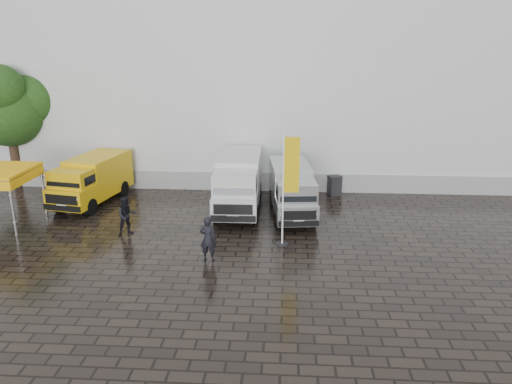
# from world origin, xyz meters

# --- Properties ---
(ground) EXTENTS (120.00, 120.00, 0.00)m
(ground) POSITION_xyz_m (0.00, 0.00, 0.00)
(ground) COLOR black
(ground) RESTS_ON ground
(exhibition_hall) EXTENTS (44.00, 16.00, 12.00)m
(exhibition_hall) POSITION_xyz_m (2.00, 16.00, 6.00)
(exhibition_hall) COLOR silver
(exhibition_hall) RESTS_ON ground
(hall_plinth) EXTENTS (44.00, 0.15, 1.00)m
(hall_plinth) POSITION_xyz_m (2.00, 7.95, 0.50)
(hall_plinth) COLOR gray
(hall_plinth) RESTS_ON ground
(van_yellow) EXTENTS (2.85, 5.34, 2.34)m
(van_yellow) POSITION_xyz_m (-8.42, 5.13, 1.17)
(van_yellow) COLOR #DFAE0B
(van_yellow) RESTS_ON ground
(van_white) EXTENTS (2.12, 6.08, 2.62)m
(van_white) POSITION_xyz_m (-0.87, 4.70, 1.31)
(van_white) COLOR silver
(van_white) RESTS_ON ground
(van_silver) EXTENTS (2.36, 5.50, 2.31)m
(van_silver) POSITION_xyz_m (1.71, 4.10, 1.16)
(van_silver) COLOR #AFB2B4
(van_silver) RESTS_ON ground
(flagpole) EXTENTS (0.88, 0.50, 4.65)m
(flagpole) POSITION_xyz_m (1.52, 0.39, 2.58)
(flagpole) COLOR black
(flagpole) RESTS_ON ground
(tree) EXTENTS (3.97, 4.05, 7.12)m
(tree) POSITION_xyz_m (-13.99, 8.10, 4.57)
(tree) COLOR black
(tree) RESTS_ON ground
(wheelie_bin) EXTENTS (0.81, 0.81, 1.06)m
(wheelie_bin) POSITION_xyz_m (4.04, 7.39, 0.53)
(wheelie_bin) COLOR black
(wheelie_bin) RESTS_ON ground
(person_front) EXTENTS (0.70, 0.51, 1.76)m
(person_front) POSITION_xyz_m (-1.44, -1.34, 0.88)
(person_front) COLOR black
(person_front) RESTS_ON ground
(person_tent) EXTENTS (1.03, 0.96, 1.69)m
(person_tent) POSITION_xyz_m (-5.34, 1.09, 0.84)
(person_tent) COLOR black
(person_tent) RESTS_ON ground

